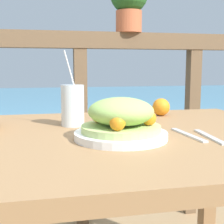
{
  "coord_description": "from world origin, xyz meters",
  "views": [
    {
      "loc": [
        -0.18,
        -0.88,
        0.92
      ],
      "look_at": [
        0.01,
        0.02,
        0.78
      ],
      "focal_mm": 50.0,
      "sensor_mm": 36.0,
      "label": 1
    }
  ],
  "objects": [
    {
      "name": "potted_plant",
      "position": [
        0.28,
        0.86,
        1.29
      ],
      "size": [
        0.21,
        0.21,
        0.31
      ],
      "color": "#B75B38",
      "rests_on": "railing_fence"
    },
    {
      "name": "knife",
      "position": [
        0.25,
        -0.11,
        0.73
      ],
      "size": [
        0.03,
        0.18,
        0.0
      ],
      "color": "silver",
      "rests_on": "patio_table"
    },
    {
      "name": "railing_fence",
      "position": [
        0.0,
        0.86,
        0.76
      ],
      "size": [
        2.8,
        0.08,
        1.11
      ],
      "color": "brown",
      "rests_on": "ground_plane"
    },
    {
      "name": "sea_backdrop",
      "position": [
        0.0,
        3.36,
        0.26
      ],
      "size": [
        12.0,
        4.0,
        0.51
      ],
      "color": "teal",
      "rests_on": "ground_plane"
    },
    {
      "name": "drink_glass",
      "position": [
        -0.1,
        0.14,
        0.79
      ],
      "size": [
        0.08,
        0.08,
        0.25
      ],
      "color": "silver",
      "rests_on": "patio_table"
    },
    {
      "name": "orange_near_basket",
      "position": [
        0.26,
        0.29,
        0.76
      ],
      "size": [
        0.07,
        0.07,
        0.07
      ],
      "color": "orange",
      "rests_on": "patio_table"
    },
    {
      "name": "patio_table",
      "position": [
        0.0,
        0.0,
        0.63
      ],
      "size": [
        1.18,
        0.86,
        0.72
      ],
      "color": "#997047",
      "rests_on": "ground_plane"
    },
    {
      "name": "fork",
      "position": [
        0.21,
        -0.08,
        0.73
      ],
      "size": [
        0.03,
        0.18,
        0.0
      ],
      "color": "silver",
      "rests_on": "patio_table"
    },
    {
      "name": "salad_plate",
      "position": [
        0.01,
        -0.08,
        0.77
      ],
      "size": [
        0.25,
        0.25,
        0.11
      ],
      "color": "white",
      "rests_on": "patio_table"
    }
  ]
}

